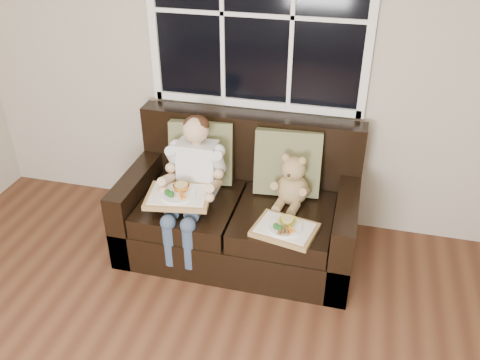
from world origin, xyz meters
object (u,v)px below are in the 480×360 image
(tray_right, at_px, (285,228))
(tray_left, at_px, (179,195))
(child, at_px, (193,174))
(loveseat, at_px, (241,211))
(teddy_bear, at_px, (292,184))

(tray_right, bearing_deg, tray_left, -173.31)
(child, bearing_deg, loveseat, 21.19)
(tray_left, bearing_deg, child, 62.68)
(child, bearing_deg, tray_left, -108.35)
(loveseat, relative_size, tray_right, 3.73)
(loveseat, height_order, tray_right, loveseat)
(child, height_order, tray_right, child)
(loveseat, xyz_separation_m, teddy_bear, (0.38, 0.00, 0.30))
(child, relative_size, tray_right, 2.05)
(loveseat, distance_m, teddy_bear, 0.48)
(teddy_bear, height_order, tray_right, teddy_bear)
(loveseat, relative_size, teddy_bear, 4.24)
(tray_right, bearing_deg, teddy_bear, 104.10)
(tray_left, relative_size, tray_right, 1.07)
(teddy_bear, distance_m, tray_right, 0.38)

